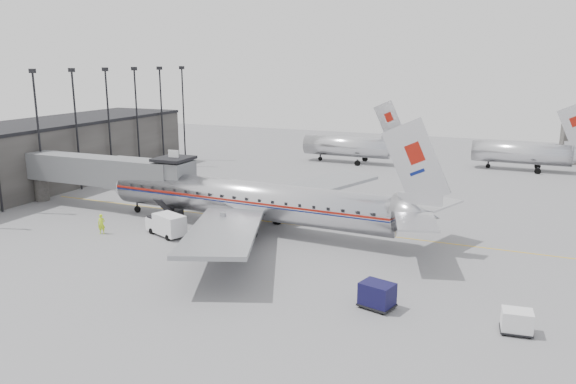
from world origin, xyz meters
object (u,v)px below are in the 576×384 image
baggage_cart_navy (377,295)px  baggage_cart_white (517,321)px  airliner (254,200)px  ramp_worker (101,224)px  service_van (166,224)px

baggage_cart_navy → baggage_cart_white: 8.70m
airliner → baggage_cart_white: bearing=-25.3°
baggage_cart_navy → ramp_worker: ramp_worker is taller
ramp_worker → baggage_cart_white: bearing=-31.3°
baggage_cart_navy → airliner: bearing=156.0°
baggage_cart_navy → baggage_cart_white: (8.69, -0.18, -0.15)m
airliner → ramp_worker: bearing=-148.5°
ramp_worker → baggage_cart_navy: bearing=-33.7°
airliner → service_van: 8.60m
service_van → baggage_cart_white: bearing=7.7°
service_van → baggage_cart_navy: bearing=2.9°
service_van → ramp_worker: (-5.95, -2.03, -0.15)m
airliner → service_van: size_ratio=7.67×
airliner → service_van: airliner is taller
baggage_cart_white → service_van: bearing=159.0°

